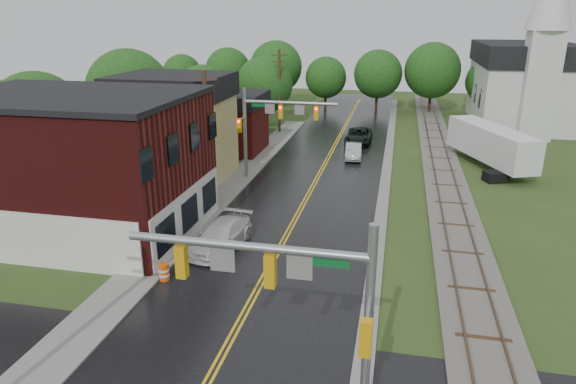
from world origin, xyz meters
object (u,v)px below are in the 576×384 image
(traffic_signal_near, at_px, (296,290))
(pickup_white, at_px, (221,236))
(brick_building, at_px, (75,164))
(church, at_px, (525,76))
(sedan_silver, at_px, (353,151))
(construction_barrel, at_px, (164,272))
(suv_dark, at_px, (359,136))
(tree_left_a, at_px, (39,120))
(utility_pole_c, at_px, (279,90))
(traffic_signal_far, at_px, (271,118))
(tree_left_c, at_px, (205,95))
(tree_left_e, at_px, (266,86))
(tree_left_b, at_px, (130,93))
(utility_pole_b, at_px, (207,133))
(semi_trailer, at_px, (491,144))

(traffic_signal_near, height_order, pickup_white, traffic_signal_near)
(brick_building, height_order, church, church)
(sedan_silver, height_order, construction_barrel, sedan_silver)
(suv_dark, xyz_separation_m, construction_barrel, (-6.99, -30.87, -0.31))
(tree_left_a, distance_m, sedan_silver, 25.99)
(utility_pole_c, height_order, pickup_white, utility_pole_c)
(suv_dark, bearing_deg, traffic_signal_far, -111.79)
(brick_building, relative_size, tree_left_a, 1.65)
(traffic_signal_far, bearing_deg, tree_left_c, 128.82)
(traffic_signal_far, bearing_deg, tree_left_e, 105.89)
(tree_left_b, bearing_deg, church, 29.99)
(traffic_signal_near, relative_size, sedan_silver, 1.79)
(suv_dark, height_order, pickup_white, suv_dark)
(tree_left_a, height_order, suv_dark, tree_left_a)
(traffic_signal_near, height_order, tree_left_b, tree_left_b)
(utility_pole_b, relative_size, semi_trailer, 0.82)
(tree_left_e, bearing_deg, construction_barrel, -83.50)
(tree_left_e, height_order, semi_trailer, tree_left_e)
(tree_left_a, bearing_deg, construction_barrel, -38.26)
(utility_pole_b, xyz_separation_m, tree_left_a, (-13.05, -0.10, 0.39))
(sedan_silver, bearing_deg, church, 42.27)
(brick_building, height_order, tree_left_a, tree_left_a)
(church, bearing_deg, construction_barrel, -119.51)
(tree_left_b, distance_m, sedan_silver, 20.93)
(pickup_white, bearing_deg, sedan_silver, 81.55)
(church, height_order, utility_pole_b, church)
(brick_building, xyz_separation_m, semi_trailer, (26.38, 19.31, -2.03))
(church, height_order, traffic_signal_far, church)
(tree_left_b, bearing_deg, construction_barrel, -59.13)
(church, xyz_separation_m, sedan_silver, (-17.74, -18.90, -5.16))
(tree_left_a, height_order, tree_left_b, tree_left_b)
(suv_dark, bearing_deg, semi_trailer, -28.81)
(pickup_white, bearing_deg, semi_trailer, 56.06)
(traffic_signal_near, xyz_separation_m, traffic_signal_far, (-6.94, 25.00, 0.01))
(church, distance_m, sedan_silver, 26.44)
(pickup_white, height_order, semi_trailer, semi_trailer)
(church, xyz_separation_m, utility_pole_b, (-26.80, -31.74, -1.11))
(utility_pole_c, bearing_deg, traffic_signal_far, -78.91)
(suv_dark, height_order, semi_trailer, semi_trailer)
(tree_left_a, bearing_deg, tree_left_e, 65.38)
(pickup_white, bearing_deg, suv_dark, 84.83)
(traffic_signal_far, bearing_deg, tree_left_a, -162.70)
(brick_building, bearing_deg, pickup_white, -5.49)
(traffic_signal_near, distance_m, pickup_white, 14.46)
(suv_dark, xyz_separation_m, pickup_white, (-5.43, -26.77, -0.01))
(church, xyz_separation_m, tree_left_e, (-28.85, -7.84, -1.02))
(church, relative_size, semi_trailer, 1.82)
(tree_left_b, xyz_separation_m, tree_left_e, (9.00, 14.00, -0.90))
(utility_pole_b, xyz_separation_m, pickup_white, (3.60, -7.89, -3.97))
(sedan_silver, relative_size, pickup_white, 0.79)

